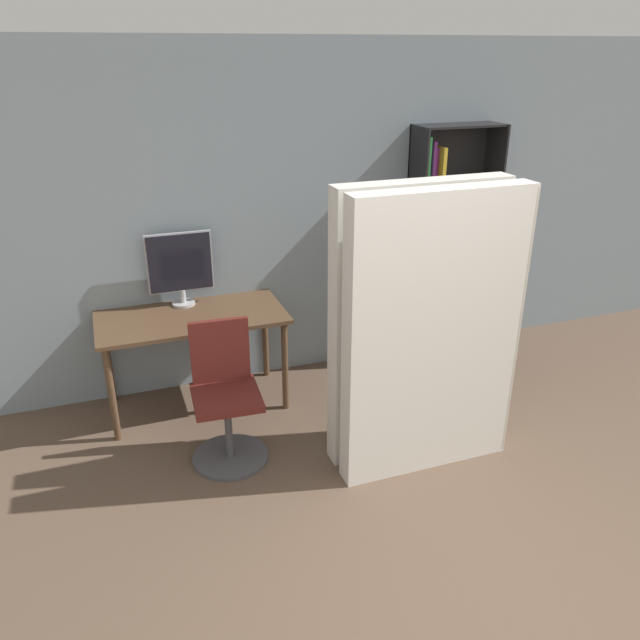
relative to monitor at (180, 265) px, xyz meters
The scene contains 8 objects.
ground_plane 3.29m from the monitor, 69.84° to the right, with size 16.00×16.00×0.00m, color brown.
wall_back 1.11m from the monitor, ahead, with size 8.00×0.06×2.70m.
desk 0.48m from the monitor, 85.24° to the right, with size 1.39×0.69×0.77m.
monitor is the anchor object (origin of this frame).
office_chair 1.21m from the monitor, 84.05° to the right, with size 0.52×0.52×0.96m.
bookshelf 2.23m from the monitor, ahead, with size 0.75×0.31×2.04m.
mattress_near 2.04m from the monitor, 48.56° to the right, with size 1.18×0.17×1.88m.
mattress_far 1.87m from the monitor, 43.72° to the right, with size 1.18×0.17×1.88m.
Camera 1 is at (-1.60, -1.69, 2.61)m, focal length 35.00 mm.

